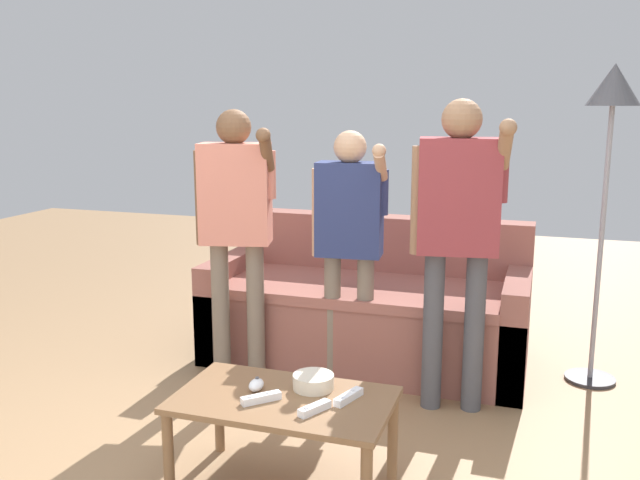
% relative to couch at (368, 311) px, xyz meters
% --- Properties ---
extents(couch, '(1.91, 0.87, 0.85)m').
position_rel_couch_xyz_m(couch, '(0.00, 0.00, 0.00)').
color(couch, brown).
rests_on(couch, ground).
extents(coffee_table, '(0.87, 0.51, 0.41)m').
position_rel_couch_xyz_m(coffee_table, '(0.05, -1.57, 0.05)').
color(coffee_table, brown).
rests_on(coffee_table, ground).
extents(snack_bowl, '(0.17, 0.17, 0.06)m').
position_rel_couch_xyz_m(snack_bowl, '(0.14, -1.45, 0.14)').
color(snack_bowl, beige).
rests_on(snack_bowl, coffee_table).
extents(game_remote_nunchuk, '(0.06, 0.09, 0.05)m').
position_rel_couch_xyz_m(game_remote_nunchuk, '(-0.08, -1.54, 0.13)').
color(game_remote_nunchuk, white).
rests_on(game_remote_nunchuk, coffee_table).
extents(floor_lamp, '(0.28, 0.28, 1.77)m').
position_rel_couch_xyz_m(floor_lamp, '(1.31, 0.05, 1.17)').
color(floor_lamp, '#2D2D33').
rests_on(floor_lamp, ground).
extents(player_left, '(0.49, 0.33, 1.53)m').
position_rel_couch_xyz_m(player_left, '(-0.62, -0.56, 0.66)').
color(player_left, '#756656').
rests_on(player_left, ground).
extents(player_center, '(0.44, 0.29, 1.42)m').
position_rel_couch_xyz_m(player_center, '(-0.00, -0.42, 0.59)').
color(player_center, '#756656').
rests_on(player_center, ground).
extents(player_right, '(0.50, 0.34, 1.59)m').
position_rel_couch_xyz_m(player_right, '(0.59, -0.56, 0.69)').
color(player_right, '#47474C').
rests_on(player_right, ground).
extents(game_remote_wand_near, '(0.10, 0.15, 0.03)m').
position_rel_couch_xyz_m(game_remote_wand_near, '(0.21, -1.65, 0.12)').
color(game_remote_wand_near, white).
rests_on(game_remote_wand_near, coffee_table).
extents(game_remote_wand_far, '(0.14, 0.14, 0.03)m').
position_rel_couch_xyz_m(game_remote_wand_far, '(-0.02, -1.63, 0.12)').
color(game_remote_wand_far, white).
rests_on(game_remote_wand_far, coffee_table).
extents(game_remote_wand_spare, '(0.09, 0.17, 0.03)m').
position_rel_couch_xyz_m(game_remote_wand_spare, '(0.31, -1.51, 0.12)').
color(game_remote_wand_spare, white).
rests_on(game_remote_wand_spare, coffee_table).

